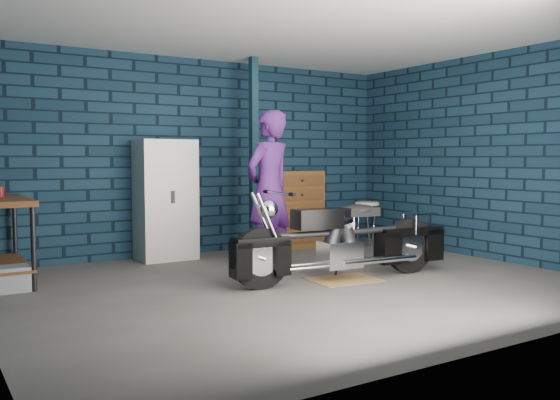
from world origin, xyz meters
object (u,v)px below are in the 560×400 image
(storage_bin, at_px, (8,279))
(locker, at_px, (166,200))
(shop_stool, at_px, (367,224))
(person, at_px, (269,189))
(motorcycle, at_px, (344,235))
(tool_chest, at_px, (293,209))

(storage_bin, height_order, locker, locker)
(storage_bin, bearing_deg, shop_stool, 5.95)
(person, bearing_deg, shop_stool, -178.81)
(motorcycle, relative_size, locker, 1.44)
(person, distance_m, locker, 1.49)
(person, bearing_deg, motorcycle, 88.16)
(locker, bearing_deg, motorcycle, -63.09)
(person, height_order, shop_stool, person)
(motorcycle, bearing_deg, tool_chest, 74.89)
(shop_stool, bearing_deg, person, -160.75)
(person, height_order, storage_bin, person)
(shop_stool, bearing_deg, locker, 171.59)
(tool_chest, bearing_deg, storage_bin, -166.35)
(person, distance_m, tool_chest, 1.71)
(locker, bearing_deg, shop_stool, -8.41)
(locker, bearing_deg, tool_chest, 0.00)
(motorcycle, relative_size, storage_bin, 5.59)
(person, height_order, locker, person)
(motorcycle, bearing_deg, storage_bin, 162.42)
(locker, bearing_deg, storage_bin, -154.35)
(storage_bin, bearing_deg, motorcycle, -22.31)
(motorcycle, xyz_separation_m, storage_bin, (-3.21, 1.32, -0.37))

